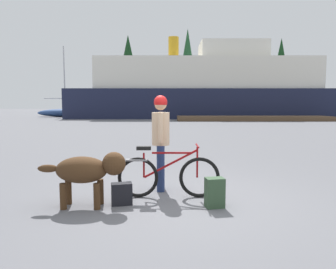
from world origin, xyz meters
TOP-DOWN VIEW (x-y plane):
  - ground_plane at (0.00, 0.00)m, footprint 160.00×160.00m
  - bicycle at (-0.21, 0.21)m, footprint 1.73×0.44m
  - person_cyclist at (-0.34, 0.69)m, footprint 0.32×0.53m
  - dog at (-1.44, -0.28)m, footprint 1.35×0.48m
  - backpack at (0.51, -0.32)m, footprint 0.31×0.25m
  - handbag_pannier at (-0.93, -0.18)m, footprint 0.35×0.25m
  - dock_pier at (7.46, 24.03)m, footprint 13.62×2.75m
  - ferry_boat at (3.95, 30.38)m, footprint 28.58×7.96m
  - sailboat_moored at (-11.90, 31.92)m, footprint 6.35×1.78m
  - pine_tree_far_left at (-6.38, 46.13)m, footprint 3.94×3.94m
  - pine_tree_center at (2.72, 44.38)m, footprint 3.09×3.09m
  - pine_tree_far_right at (16.89, 44.88)m, footprint 3.28×3.28m

SIDE VIEW (x-z plane):
  - ground_plane at x=0.00m, z-range 0.00..0.00m
  - handbag_pannier at x=-0.93m, z-range 0.00..0.35m
  - dock_pier at x=7.46m, z-range 0.00..0.40m
  - backpack at x=0.51m, z-range 0.00..0.46m
  - bicycle at x=-0.21m, z-range -0.07..0.83m
  - sailboat_moored at x=-11.90m, z-range -3.44..4.45m
  - dog at x=-1.44m, z-range 0.14..1.00m
  - person_cyclist at x=-0.34m, z-range 0.18..1.92m
  - ferry_boat at x=3.95m, z-range -1.29..7.30m
  - pine_tree_far_right at x=16.89m, z-range 1.35..12.66m
  - pine_tree_far_left at x=-6.38m, z-range 1.47..13.49m
  - pine_tree_center at x=2.72m, z-range 1.61..14.17m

